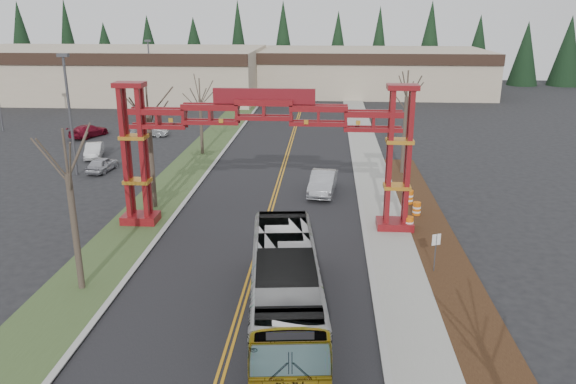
# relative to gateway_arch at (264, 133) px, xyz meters

# --- Properties ---
(road) EXTENTS (12.00, 110.00, 0.02)m
(road) POSITION_rel_gateway_arch_xyz_m (-0.00, 7.00, -5.97)
(road) COLOR black
(road) RESTS_ON ground
(lane_line_left) EXTENTS (0.12, 100.00, 0.01)m
(lane_line_left) POSITION_rel_gateway_arch_xyz_m (-0.12, 7.00, -5.96)
(lane_line_left) COLOR #C38217
(lane_line_left) RESTS_ON road
(lane_line_right) EXTENTS (0.12, 100.00, 0.01)m
(lane_line_right) POSITION_rel_gateway_arch_xyz_m (0.12, 7.00, -5.96)
(lane_line_right) COLOR #C38217
(lane_line_right) RESTS_ON road
(curb_right) EXTENTS (0.30, 110.00, 0.15)m
(curb_right) POSITION_rel_gateway_arch_xyz_m (6.15, 7.00, -5.91)
(curb_right) COLOR #A0A09B
(curb_right) RESTS_ON ground
(sidewalk_right) EXTENTS (2.60, 110.00, 0.14)m
(sidewalk_right) POSITION_rel_gateway_arch_xyz_m (7.60, 7.00, -5.91)
(sidewalk_right) COLOR gray
(sidewalk_right) RESTS_ON ground
(landscape_strip) EXTENTS (2.60, 50.00, 0.12)m
(landscape_strip) POSITION_rel_gateway_arch_xyz_m (10.20, -8.00, -5.92)
(landscape_strip) COLOR black
(landscape_strip) RESTS_ON ground
(grass_median) EXTENTS (4.00, 110.00, 0.08)m
(grass_median) POSITION_rel_gateway_arch_xyz_m (-8.00, 7.00, -5.94)
(grass_median) COLOR #3A4E27
(grass_median) RESTS_ON ground
(curb_left) EXTENTS (0.30, 110.00, 0.15)m
(curb_left) POSITION_rel_gateway_arch_xyz_m (-6.15, 7.00, -5.91)
(curb_left) COLOR #A0A09B
(curb_left) RESTS_ON ground
(gateway_arch) EXTENTS (18.20, 1.60, 8.90)m
(gateway_arch) POSITION_rel_gateway_arch_xyz_m (0.00, 0.00, 0.00)
(gateway_arch) COLOR #5E0C12
(gateway_arch) RESTS_ON ground
(retail_building_west) EXTENTS (46.00, 22.30, 7.50)m
(retail_building_west) POSITION_rel_gateway_arch_xyz_m (-30.00, 53.96, -2.22)
(retail_building_west) COLOR tan
(retail_building_west) RESTS_ON ground
(retail_building_east) EXTENTS (38.00, 20.30, 7.00)m
(retail_building_east) POSITION_rel_gateway_arch_xyz_m (10.00, 61.95, -2.47)
(retail_building_east) COLOR tan
(retail_building_east) RESTS_ON ground
(conifer_treeline) EXTENTS (116.10, 5.60, 13.00)m
(conifer_treeline) POSITION_rel_gateway_arch_xyz_m (0.25, 74.00, 0.50)
(conifer_treeline) COLOR black
(conifer_treeline) RESTS_ON ground
(transit_bus) EXTENTS (4.01, 12.14, 3.32)m
(transit_bus) POSITION_rel_gateway_arch_xyz_m (2.08, -11.15, -4.32)
(transit_bus) COLOR #B3B6BB
(transit_bus) RESTS_ON ground
(silver_sedan) EXTENTS (2.24, 5.13, 1.64)m
(silver_sedan) POSITION_rel_gateway_arch_xyz_m (3.49, 6.99, -5.16)
(silver_sedan) COLOR #A5A8AD
(silver_sedan) RESTS_ON ground
(parked_car_near_a) EXTENTS (1.82, 3.80, 1.25)m
(parked_car_near_a) POSITION_rel_gateway_arch_xyz_m (-15.11, 11.65, -5.36)
(parked_car_near_a) COLOR #B0B1B8
(parked_car_near_a) RESTS_ON ground
(parked_car_near_b) EXTENTS (2.40, 4.20, 1.31)m
(parked_car_near_b) POSITION_rel_gateway_arch_xyz_m (-17.71, 16.28, -5.33)
(parked_car_near_b) COLOR white
(parked_car_near_b) RESTS_ON ground
(parked_car_mid_a) EXTENTS (3.41, 5.03, 1.35)m
(parked_car_mid_a) POSITION_rel_gateway_arch_xyz_m (-21.81, 24.82, -5.31)
(parked_car_mid_a) COLOR maroon
(parked_car_mid_a) RESTS_ON ground
(parked_car_far_a) EXTENTS (3.90, 1.52, 1.27)m
(parked_car_far_a) POSITION_rel_gateway_arch_xyz_m (-15.40, 25.68, -5.35)
(parked_car_far_a) COLOR #9FA3A7
(parked_car_far_a) RESTS_ON ground
(bare_tree_median_near) EXTENTS (3.12, 3.12, 7.92)m
(bare_tree_median_near) POSITION_rel_gateway_arch_xyz_m (-8.00, -8.95, -0.16)
(bare_tree_median_near) COLOR #382D26
(bare_tree_median_near) RESTS_ON ground
(bare_tree_median_mid) EXTENTS (3.28, 3.28, 8.44)m
(bare_tree_median_mid) POSITION_rel_gateway_arch_xyz_m (-8.00, 3.03, 0.25)
(bare_tree_median_mid) COLOR #382D26
(bare_tree_median_mid) RESTS_ON ground
(bare_tree_median_far) EXTENTS (2.96, 2.96, 7.11)m
(bare_tree_median_far) POSITION_rel_gateway_arch_xyz_m (-8.00, 18.18, -0.86)
(bare_tree_median_far) COLOR #382D26
(bare_tree_median_far) RESTS_ON ground
(bare_tree_right_far) EXTENTS (3.15, 3.15, 8.46)m
(bare_tree_right_far) POSITION_rel_gateway_arch_xyz_m (10.00, 12.77, 0.35)
(bare_tree_right_far) COLOR #382D26
(bare_tree_right_far) RESTS_ON ground
(light_pole_near) EXTENTS (0.85, 0.42, 9.78)m
(light_pole_near) POSITION_rel_gateway_arch_xyz_m (-16.79, 10.41, -0.32)
(light_pole_near) COLOR #3F3F44
(light_pole_near) RESTS_ON ground
(light_pole_far) EXTENTS (0.80, 0.40, 9.26)m
(light_pole_far) POSITION_rel_gateway_arch_xyz_m (-20.54, 43.39, -0.63)
(light_pole_far) COLOR #3F3F44
(light_pole_far) RESTS_ON ground
(street_sign) EXTENTS (0.46, 0.23, 2.15)m
(street_sign) POSITION_rel_gateway_arch_xyz_m (9.37, -5.96, -4.44)
(street_sign) COLOR #3F3F44
(street_sign) RESTS_ON ground
(barrel_south) EXTENTS (0.53, 0.53, 0.99)m
(barrel_south) POSITION_rel_gateway_arch_xyz_m (8.83, -0.34, -5.49)
(barrel_south) COLOR #DB620C
(barrel_south) RESTS_ON ground
(barrel_mid) EXTENTS (0.53, 0.53, 0.98)m
(barrel_mid) POSITION_rel_gateway_arch_xyz_m (9.70, 2.48, -5.49)
(barrel_mid) COLOR #DB620C
(barrel_mid) RESTS_ON ground
(barrel_north) EXTENTS (0.58, 0.58, 1.07)m
(barrel_north) POSITION_rel_gateway_arch_xyz_m (9.50, 4.76, -5.45)
(barrel_north) COLOR #DB620C
(barrel_north) RESTS_ON ground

